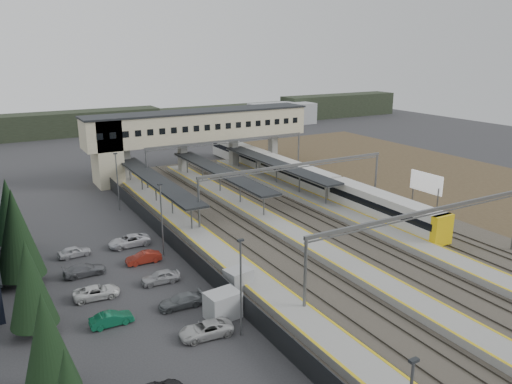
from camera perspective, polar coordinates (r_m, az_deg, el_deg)
ground at (r=50.45m, az=2.12°, el=-9.37°), size 220.00×220.00×0.00m
conifer_row at (r=38.72m, az=-23.88°, el=-11.26°), size 4.42×49.82×9.50m
car_park at (r=39.98m, az=-9.76°, el=-16.05°), size 10.58×44.76×1.29m
lampposts at (r=46.39m, az=-7.13°, el=-6.01°), size 0.50×53.25×8.07m
fence at (r=51.41m, az=-7.08°, el=-7.76°), size 0.08×90.00×2.00m
relay_cabin_near at (r=42.67m, az=-3.82°, el=-12.76°), size 2.95×2.30×2.29m
relay_cabin_far at (r=46.96m, az=-2.04°, el=-10.01°), size 2.56×2.25×2.09m
rail_corridor at (r=59.00m, az=7.32°, el=-5.28°), size 34.00×90.00×0.92m
canopies at (r=74.76m, az=-4.16°, el=2.37°), size 23.10×30.00×3.28m
footbridge at (r=87.74m, az=-8.07°, el=7.00°), size 40.40×6.40×11.20m
gantries at (r=57.29m, az=10.86°, el=-0.07°), size 28.40×62.28×7.17m
train at (r=80.13m, az=4.81°, el=1.89°), size 2.80×58.43×3.52m
billboard at (r=74.94m, az=18.87°, el=0.91°), size 0.35×5.57×4.66m
scrub_east at (r=84.54m, az=27.08°, el=-0.50°), size 34.00×120.00×0.06m
treeline_far at (r=140.63m, az=-9.55°, el=8.33°), size 170.00×19.00×7.00m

